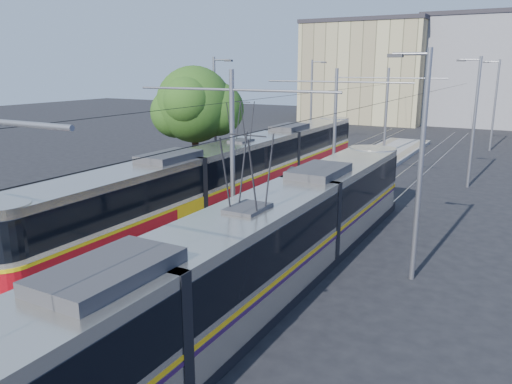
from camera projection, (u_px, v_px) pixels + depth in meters
The scene contains 13 objects.
ground at pixel (91, 326), 14.65m from camera, with size 160.00×160.00×0.00m, color black.
platform at pixel (314, 195), 29.02m from camera, with size 4.00×50.00×0.30m, color gray.
tactile_strip_left at pixel (292, 189), 29.67m from camera, with size 0.70×50.00×0.01m, color gray.
tactile_strip_right at pixel (338, 195), 28.30m from camera, with size 0.70×50.00×0.01m, color gray.
rails at pixel (314, 197), 29.06m from camera, with size 8.71×70.00×0.03m.
tram_left at pixel (241, 169), 28.42m from camera, with size 2.43×31.83×5.50m.
tram_right at pixel (248, 255), 15.05m from camera, with size 2.43×27.87×5.50m.
catenary at pixel (295, 124), 25.54m from camera, with size 9.20×70.00×7.00m.
street_lamps at pixel (341, 119), 31.43m from camera, with size 15.18×38.22×8.00m.
shelter at pixel (294, 187), 25.68m from camera, with size 0.75×1.02×2.05m.
tree at pixel (200, 106), 30.54m from camera, with size 5.14×4.75×7.47m.
building_left at pixel (369, 72), 68.58m from camera, with size 16.32×12.24×13.42m.
building_centre at pixel (499, 70), 64.38m from camera, with size 18.36×14.28×13.88m.
Camera 1 is at (10.67, -9.22, 7.40)m, focal length 35.00 mm.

